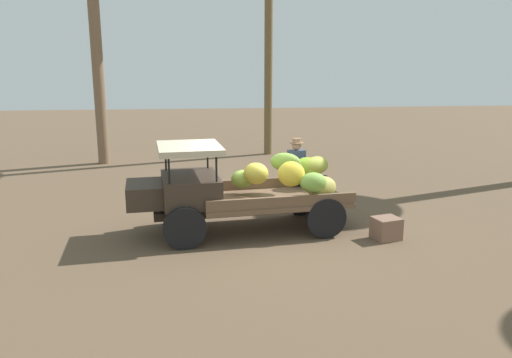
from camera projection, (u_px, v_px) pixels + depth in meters
The scene contains 4 objects.
ground_plane at pixel (259, 228), 10.49m from camera, with size 60.00×60.00×0.00m, color brown.
truck at pixel (236, 189), 10.14m from camera, with size 4.57×2.13×1.85m.
farmer at pixel (296, 168), 11.96m from camera, with size 0.53×0.49×1.68m.
wooden_crate at pixel (386, 228), 9.81m from camera, with size 0.44×0.50×0.44m, color #815E4B.
Camera 1 is at (1.26, 9.91, 3.38)m, focal length 34.70 mm.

